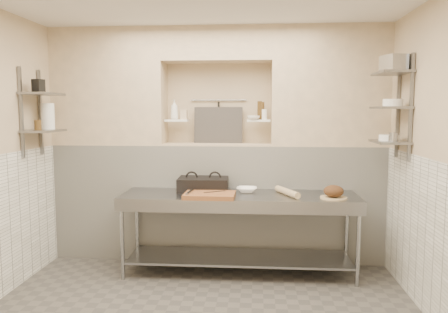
# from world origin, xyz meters

# --- Properties ---
(wall_back) EXTENTS (4.00, 0.10, 2.80)m
(wall_back) POSITION_xyz_m (0.00, 2.00, 1.40)
(wall_back) COLOR #CBB089
(wall_back) RESTS_ON ground
(wall_front) EXTENTS (4.00, 0.10, 2.80)m
(wall_front) POSITION_xyz_m (0.00, -2.00, 1.40)
(wall_front) COLOR #CBB089
(wall_front) RESTS_ON ground
(backwall_lower) EXTENTS (4.00, 0.40, 1.40)m
(backwall_lower) POSITION_xyz_m (0.00, 1.75, 0.70)
(backwall_lower) COLOR white
(backwall_lower) RESTS_ON floor
(alcove_sill) EXTENTS (1.30, 0.40, 0.02)m
(alcove_sill) POSITION_xyz_m (0.00, 1.75, 1.41)
(alcove_sill) COLOR #CBB089
(alcove_sill) RESTS_ON backwall_lower
(backwall_pillar_left) EXTENTS (1.35, 0.40, 1.40)m
(backwall_pillar_left) POSITION_xyz_m (-1.33, 1.75, 2.10)
(backwall_pillar_left) COLOR #CBB089
(backwall_pillar_left) RESTS_ON backwall_lower
(backwall_pillar_right) EXTENTS (1.35, 0.40, 1.40)m
(backwall_pillar_right) POSITION_xyz_m (1.33, 1.75, 2.10)
(backwall_pillar_right) COLOR #CBB089
(backwall_pillar_right) RESTS_ON backwall_lower
(backwall_header) EXTENTS (1.30, 0.40, 0.40)m
(backwall_header) POSITION_xyz_m (0.00, 1.75, 2.60)
(backwall_header) COLOR #CBB089
(backwall_header) RESTS_ON backwall_lower
(wainscot_right) EXTENTS (0.02, 3.90, 1.40)m
(wainscot_right) POSITION_xyz_m (1.99, 0.00, 0.70)
(wainscot_right) COLOR white
(wainscot_right) RESTS_ON floor
(alcove_shelf_left) EXTENTS (0.28, 0.16, 0.02)m
(alcove_shelf_left) POSITION_xyz_m (-0.50, 1.75, 1.70)
(alcove_shelf_left) COLOR white
(alcove_shelf_left) RESTS_ON backwall_lower
(alcove_shelf_right) EXTENTS (0.28, 0.16, 0.02)m
(alcove_shelf_right) POSITION_xyz_m (0.50, 1.75, 1.70)
(alcove_shelf_right) COLOR white
(alcove_shelf_right) RESTS_ON backwall_lower
(utensil_rail) EXTENTS (0.70, 0.02, 0.02)m
(utensil_rail) POSITION_xyz_m (0.00, 1.92, 1.95)
(utensil_rail) COLOR gray
(utensil_rail) RESTS_ON wall_back
(hanging_steel) EXTENTS (0.02, 0.02, 0.30)m
(hanging_steel) POSITION_xyz_m (0.00, 1.90, 1.78)
(hanging_steel) COLOR black
(hanging_steel) RESTS_ON utensil_rail
(splash_panel) EXTENTS (0.60, 0.08, 0.45)m
(splash_panel) POSITION_xyz_m (0.00, 1.85, 1.64)
(splash_panel) COLOR #383330
(splash_panel) RESTS_ON alcove_sill
(shelf_rail_left_a) EXTENTS (0.03, 0.03, 0.95)m
(shelf_rail_left_a) POSITION_xyz_m (-1.98, 1.25, 1.80)
(shelf_rail_left_a) COLOR slate
(shelf_rail_left_a) RESTS_ON wall_left
(shelf_rail_left_b) EXTENTS (0.03, 0.03, 0.95)m
(shelf_rail_left_b) POSITION_xyz_m (-1.98, 0.85, 1.80)
(shelf_rail_left_b) COLOR slate
(shelf_rail_left_b) RESTS_ON wall_left
(wall_shelf_left_lower) EXTENTS (0.30, 0.50, 0.02)m
(wall_shelf_left_lower) POSITION_xyz_m (-1.84, 1.05, 1.60)
(wall_shelf_left_lower) COLOR slate
(wall_shelf_left_lower) RESTS_ON wall_left
(wall_shelf_left_upper) EXTENTS (0.30, 0.50, 0.03)m
(wall_shelf_left_upper) POSITION_xyz_m (-1.84, 1.05, 2.00)
(wall_shelf_left_upper) COLOR slate
(wall_shelf_left_upper) RESTS_ON wall_left
(shelf_rail_right_a) EXTENTS (0.03, 0.03, 1.05)m
(shelf_rail_right_a) POSITION_xyz_m (1.98, 1.25, 1.85)
(shelf_rail_right_a) COLOR slate
(shelf_rail_right_a) RESTS_ON wall_right
(shelf_rail_right_b) EXTENTS (0.03, 0.03, 1.05)m
(shelf_rail_right_b) POSITION_xyz_m (1.98, 0.85, 1.85)
(shelf_rail_right_b) COLOR slate
(shelf_rail_right_b) RESTS_ON wall_right
(wall_shelf_right_lower) EXTENTS (0.30, 0.50, 0.02)m
(wall_shelf_right_lower) POSITION_xyz_m (1.84, 1.05, 1.50)
(wall_shelf_right_lower) COLOR slate
(wall_shelf_right_lower) RESTS_ON wall_right
(wall_shelf_right_mid) EXTENTS (0.30, 0.50, 0.02)m
(wall_shelf_right_mid) POSITION_xyz_m (1.84, 1.05, 1.85)
(wall_shelf_right_mid) COLOR slate
(wall_shelf_right_mid) RESTS_ON wall_right
(wall_shelf_right_upper) EXTENTS (0.30, 0.50, 0.03)m
(wall_shelf_right_upper) POSITION_xyz_m (1.84, 1.05, 2.20)
(wall_shelf_right_upper) COLOR slate
(wall_shelf_right_upper) RESTS_ON wall_right
(prep_table) EXTENTS (2.60, 0.70, 0.90)m
(prep_table) POSITION_xyz_m (0.29, 1.18, 0.64)
(prep_table) COLOR gray
(prep_table) RESTS_ON floor
(panini_press) EXTENTS (0.58, 0.43, 0.15)m
(panini_press) POSITION_xyz_m (-0.13, 1.38, 0.98)
(panini_press) COLOR black
(panini_press) RESTS_ON prep_table
(cutting_board) EXTENTS (0.54, 0.38, 0.05)m
(cutting_board) POSITION_xyz_m (-0.02, 1.00, 0.92)
(cutting_board) COLOR brown
(cutting_board) RESTS_ON prep_table
(knife_blade) EXTENTS (0.24, 0.17, 0.01)m
(knife_blade) POSITION_xyz_m (0.03, 1.06, 0.95)
(knife_blade) COLOR gray
(knife_blade) RESTS_ON cutting_board
(tongs) EXTENTS (0.05, 0.28, 0.03)m
(tongs) POSITION_xyz_m (-0.23, 1.00, 0.96)
(tongs) COLOR gray
(tongs) RESTS_ON cutting_board
(mixing_bowl) EXTENTS (0.25, 0.25, 0.06)m
(mixing_bowl) POSITION_xyz_m (0.37, 1.32, 0.93)
(mixing_bowl) COLOR white
(mixing_bowl) RESTS_ON prep_table
(rolling_pin) EXTENTS (0.26, 0.46, 0.07)m
(rolling_pin) POSITION_xyz_m (0.82, 1.19, 0.94)
(rolling_pin) COLOR tan
(rolling_pin) RESTS_ON prep_table
(bread_board) EXTENTS (0.28, 0.28, 0.02)m
(bread_board) POSITION_xyz_m (1.29, 1.04, 0.91)
(bread_board) COLOR tan
(bread_board) RESTS_ON prep_table
(bread_loaf) EXTENTS (0.21, 0.21, 0.13)m
(bread_loaf) POSITION_xyz_m (1.29, 1.04, 0.98)
(bread_loaf) COLOR #4C2D19
(bread_loaf) RESTS_ON bread_board
(bottle_soap) EXTENTS (0.11, 0.11, 0.24)m
(bottle_soap) POSITION_xyz_m (-0.52, 1.71, 1.83)
(bottle_soap) COLOR white
(bottle_soap) RESTS_ON alcove_shelf_left
(jar_alcove) EXTENTS (0.08, 0.08, 0.12)m
(jar_alcove) POSITION_xyz_m (-0.41, 1.74, 1.77)
(jar_alcove) COLOR #CBB089
(jar_alcove) RESTS_ON alcove_shelf_left
(bowl_alcove) EXTENTS (0.18, 0.18, 0.05)m
(bowl_alcove) POSITION_xyz_m (0.44, 1.70, 1.74)
(bowl_alcove) COLOR white
(bowl_alcove) RESTS_ON alcove_shelf_right
(condiment_a) EXTENTS (0.06, 0.06, 0.21)m
(condiment_a) POSITION_xyz_m (0.54, 1.76, 1.82)
(condiment_a) COLOR #442F14
(condiment_a) RESTS_ON alcove_shelf_right
(condiment_b) EXTENTS (0.06, 0.06, 0.22)m
(condiment_b) POSITION_xyz_m (0.51, 1.78, 1.82)
(condiment_b) COLOR #442F14
(condiment_b) RESTS_ON alcove_shelf_right
(condiment_c) EXTENTS (0.07, 0.07, 0.12)m
(condiment_c) POSITION_xyz_m (0.56, 1.75, 1.77)
(condiment_c) COLOR white
(condiment_c) RESTS_ON alcove_shelf_right
(jug_left) EXTENTS (0.14, 0.14, 0.29)m
(jug_left) POSITION_xyz_m (-1.84, 1.15, 1.76)
(jug_left) COLOR white
(jug_left) RESTS_ON wall_shelf_left_lower
(jar_left) EXTENTS (0.07, 0.07, 0.11)m
(jar_left) POSITION_xyz_m (-1.84, 0.92, 1.67)
(jar_left) COLOR #442F14
(jar_left) RESTS_ON wall_shelf_left_lower
(box_left_upper) EXTENTS (0.12, 0.12, 0.14)m
(box_left_upper) POSITION_xyz_m (-1.84, 0.97, 2.08)
(box_left_upper) COLOR black
(box_left_upper) RESTS_ON wall_shelf_left_upper
(bowl_right) EXTENTS (0.21, 0.21, 0.06)m
(bowl_right) POSITION_xyz_m (1.84, 1.05, 1.54)
(bowl_right) COLOR white
(bowl_right) RESTS_ON wall_shelf_right_lower
(canister_right) EXTENTS (0.09, 0.09, 0.09)m
(canister_right) POSITION_xyz_m (1.84, 0.92, 1.56)
(canister_right) COLOR gray
(canister_right) RESTS_ON wall_shelf_right_lower
(bowl_right_mid) EXTENTS (0.20, 0.20, 0.07)m
(bowl_right_mid) POSITION_xyz_m (1.84, 0.98, 1.90)
(bowl_right_mid) COLOR white
(bowl_right_mid) RESTS_ON wall_shelf_right_mid
(basket_right) EXTENTS (0.26, 0.29, 0.16)m
(basket_right) POSITION_xyz_m (1.84, 0.97, 2.29)
(basket_right) COLOR gray
(basket_right) RESTS_ON wall_shelf_right_upper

